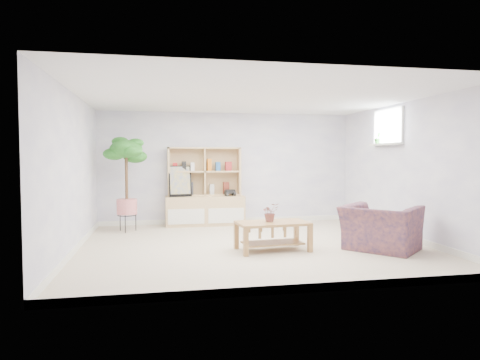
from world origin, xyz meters
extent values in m
cube|color=beige|center=(0.00, 0.00, 0.00)|extent=(5.50, 5.00, 0.01)
cube|color=white|center=(0.00, 0.00, 2.40)|extent=(5.50, 5.00, 0.01)
cube|color=#B4B0D3|center=(0.00, 2.50, 1.20)|extent=(5.50, 0.01, 2.40)
cube|color=#B4B0D3|center=(0.00, -2.50, 1.20)|extent=(5.50, 0.01, 2.40)
cube|color=#B4B0D3|center=(-2.75, 0.00, 1.20)|extent=(0.01, 5.00, 2.40)
cube|color=#B4B0D3|center=(2.75, 0.00, 1.20)|extent=(0.01, 5.00, 2.40)
cube|color=white|center=(2.67, 0.60, 1.68)|extent=(0.14, 1.00, 0.04)
imported|color=#214A1F|center=(0.19, -0.39, 0.59)|extent=(0.31, 0.28, 0.28)
imported|color=#171C45|center=(1.86, -0.73, 0.39)|extent=(1.40, 1.41, 0.79)
imported|color=#1E5A1D|center=(2.67, 0.88, 1.81)|extent=(0.13, 0.11, 0.22)
camera|label=1|loc=(-1.51, -6.74, 1.43)|focal=32.00mm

